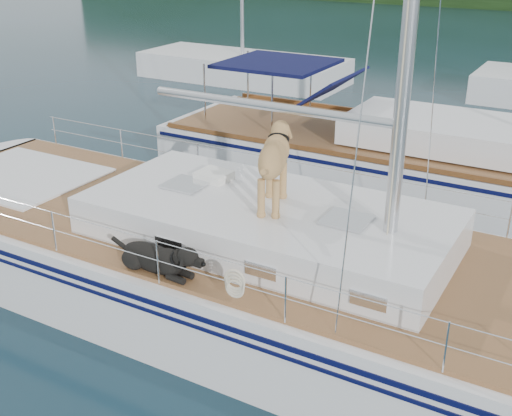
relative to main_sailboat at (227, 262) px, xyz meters
The scene contains 4 objects.
ground 0.69m from the main_sailboat, behind, with size 120.00×120.00×0.00m, color black.
main_sailboat is the anchor object (origin of this frame).
neighbor_sailboat 6.09m from the main_sailboat, 80.87° to the left, with size 11.00×3.50×13.30m.
bg_boat_west 16.18m from the main_sailboat, 120.04° to the left, with size 8.00×3.00×11.65m.
Camera 1 is at (4.79, -7.29, 5.34)m, focal length 45.00 mm.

